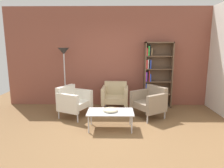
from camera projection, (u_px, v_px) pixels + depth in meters
ground_plane at (112, 140)px, 3.95m from camera, size 8.32×8.32×0.00m
brick_back_panel at (114, 57)px, 6.09m from camera, size 6.40×0.12×2.90m
bookshelf_tall at (155, 76)px, 5.97m from camera, size 0.80×0.30×1.90m
coffee_table_low at (110, 113)px, 4.43m from camera, size 1.00×0.56×0.40m
decorative_bowl at (110, 110)px, 4.41m from camera, size 0.32×0.32×0.05m
armchair_near_window at (73, 101)px, 5.21m from camera, size 0.89×0.92×0.78m
armchair_corner_red at (115, 95)px, 5.75m from camera, size 0.76×0.70×0.78m
armchair_spare_guest at (150, 101)px, 5.16m from camera, size 0.93×0.94×0.78m
floor_lamp_torchiere at (64, 58)px, 5.70m from camera, size 0.32×0.32×1.74m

